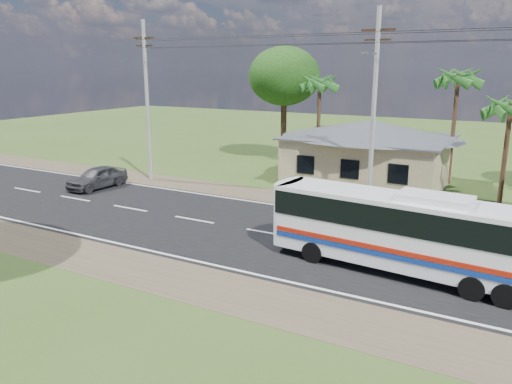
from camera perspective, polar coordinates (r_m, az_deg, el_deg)
ground at (r=24.51m, az=1.51°, el=-4.75°), size 120.00×120.00×0.00m
road at (r=24.51m, az=1.51°, el=-4.73°), size 120.00×16.00×0.03m
house at (r=35.35m, az=12.82°, el=5.20°), size 12.40×10.00×5.00m
utility_poles at (r=28.31m, az=12.66°, el=9.43°), size 32.80×2.22×11.00m
palm_near at (r=31.69m, az=27.12°, el=8.60°), size 2.80×2.80×6.70m
palm_mid at (r=36.40m, az=22.11°, el=11.93°), size 2.80×2.80×8.20m
palm_far at (r=39.44m, az=7.30°, el=12.23°), size 2.80×2.80×7.70m
tree_behind_house at (r=42.87m, az=3.24°, el=13.05°), size 6.00×6.00×9.61m
coach_bus at (r=20.19m, az=17.00°, el=-3.88°), size 10.88×3.17×3.33m
motorcycle at (r=28.12m, az=8.44°, el=-1.34°), size 1.96×0.85×1.00m
person at (r=26.46m, az=19.58°, el=-2.20°), size 0.70×0.54×1.72m
small_car at (r=35.03m, az=-17.70°, el=1.62°), size 1.94×4.38×1.47m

